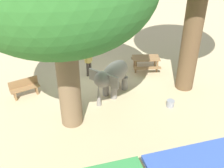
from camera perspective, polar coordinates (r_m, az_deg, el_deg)
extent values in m
plane|color=tan|center=(14.50, -2.81, 0.16)|extent=(60.00, 60.00, 0.00)
cylinder|color=gray|center=(13.14, 0.42, -1.63)|extent=(0.31, 0.31, 0.71)
cylinder|color=gray|center=(13.38, -1.33, -0.98)|extent=(0.31, 0.31, 0.71)
cylinder|color=gray|center=(13.83, 2.66, 0.20)|extent=(0.31, 0.31, 0.71)
cylinder|color=gray|center=(14.06, 0.96, 0.79)|extent=(0.31, 0.31, 0.71)
ellipsoid|color=gray|center=(13.20, 0.72, 2.47)|extent=(1.93, 1.82, 1.06)
sphere|color=gray|center=(12.36, -2.08, 0.97)|extent=(0.75, 0.75, 0.75)
cone|color=gray|center=(12.53, -2.78, -2.21)|extent=(0.24, 0.24, 1.19)
cube|color=gray|center=(12.19, 0.13, 0.52)|extent=(0.47, 0.53, 0.56)
cube|color=gray|center=(12.70, -3.60, 1.83)|extent=(0.47, 0.53, 0.56)
cylinder|color=#3F3833|center=(15.10, -4.55, 3.28)|extent=(0.14, 0.14, 0.82)
cylinder|color=#3F3833|center=(15.01, -5.10, 3.06)|extent=(0.14, 0.14, 0.82)
cylinder|color=tan|center=(14.74, -4.94, 5.56)|extent=(0.32, 0.32, 0.58)
sphere|color=tan|center=(14.57, -5.01, 6.97)|extent=(0.22, 0.22, 0.22)
cylinder|color=tan|center=(14.84, -4.29, 5.85)|extent=(0.09, 0.09, 0.55)
cylinder|color=tan|center=(14.62, -5.61, 5.37)|extent=(0.09, 0.09, 0.55)
cylinder|color=brown|center=(13.47, 16.20, 9.12)|extent=(0.89, 0.89, 5.35)
cylinder|color=brown|center=(10.91, -8.97, 0.20)|extent=(0.90, 0.90, 3.88)
cube|color=olive|center=(13.88, -17.66, -0.85)|extent=(1.46, 0.75, 0.06)
cube|color=olive|center=(13.91, -18.00, 0.27)|extent=(1.37, 0.42, 0.40)
cube|color=olive|center=(14.09, -15.47, -1.09)|extent=(0.17, 0.37, 0.42)
cube|color=olive|center=(13.93, -19.55, -2.27)|extent=(0.17, 0.37, 0.42)
cube|color=olive|center=(15.55, 7.09, 5.42)|extent=(1.64, 1.11, 0.06)
cylinder|color=olive|center=(16.12, 8.93, 4.70)|extent=(0.10, 0.10, 0.72)
cylinder|color=olive|center=(15.56, 9.37, 3.63)|extent=(0.10, 0.10, 0.72)
cylinder|color=olive|center=(15.92, 4.68, 4.64)|extent=(0.10, 0.10, 0.72)
cylinder|color=olive|center=(15.36, 4.97, 3.56)|extent=(0.10, 0.10, 0.72)
cube|color=olive|center=(16.24, 6.67, 5.41)|extent=(1.52, 0.57, 0.05)
cube|color=olive|center=(15.15, 7.38, 3.33)|extent=(1.52, 0.57, 0.05)
cylinder|color=gray|center=(12.97, 12.06, -3.97)|extent=(0.36, 0.36, 0.32)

